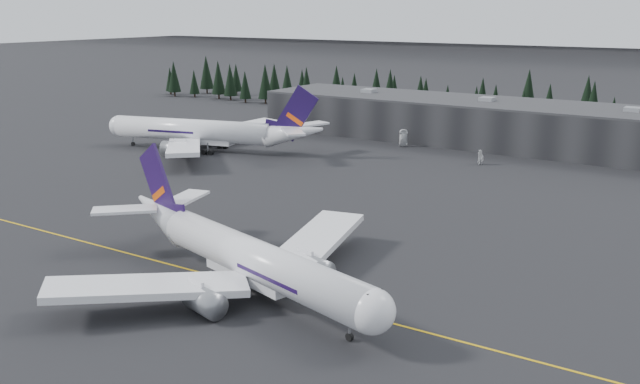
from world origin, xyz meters
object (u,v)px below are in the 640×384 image
Objects in this scene: terminal at (519,125)px; gse_vehicle_b at (481,162)px; jet_parked at (210,132)px; gse_vehicle_a at (403,144)px; jet_main at (240,254)px.

gse_vehicle_b is (0.03, -29.63, -5.64)m from terminal.
jet_parked is 12.62× the size of gse_vehicle_a.
jet_main reaches higher than gse_vehicle_b.
terminal is 41.35× the size of gse_vehicle_b.
jet_main is 0.91× the size of jet_parked.
terminal is 88.63m from jet_parked.
terminal is at bearing 3.09° from gse_vehicle_a.
jet_main is 102.62m from jet_parked.
gse_vehicle_b is (-1.26, 98.27, -4.33)m from jet_main.
jet_parked reaches higher than jet_main.
jet_parked reaches higher than gse_vehicle_b.
terminal is 31.08× the size of gse_vehicle_a.
gse_vehicle_a is 30.10m from gse_vehicle_b.
jet_main is at bearing 119.29° from jet_parked.
jet_main is at bearing -4.69° from gse_vehicle_b.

